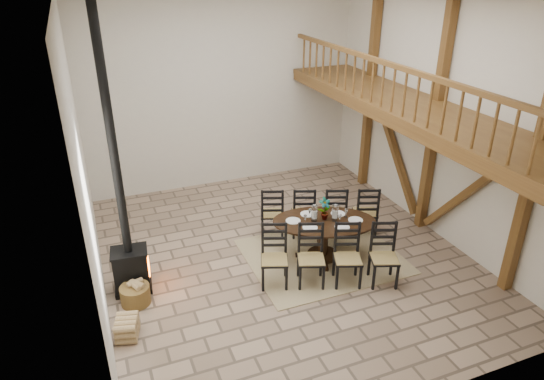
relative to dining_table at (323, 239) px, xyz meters
name	(u,v)px	position (x,y,z in m)	size (l,w,h in m)	color
ground	(284,255)	(-0.71, 0.35, -0.41)	(8.00, 8.00, 0.00)	#A1856B
room_shell	(344,106)	(0.48, 0.35, 2.60)	(7.02, 8.02, 5.01)	beige
rug	(322,256)	(0.00, 0.00, -0.40)	(3.00, 2.50, 0.02)	tan
dining_table	(323,239)	(0.00, 0.00, 0.00)	(3.14, 3.00, 1.31)	black
wood_stove	(126,236)	(-3.71, 0.32, 0.71)	(0.70, 0.57, 5.00)	black
log_basket	(135,294)	(-3.73, -0.09, -0.23)	(0.52, 0.52, 0.43)	brown
log_stack	(127,328)	(-3.96, -0.91, -0.24)	(0.44, 0.53, 0.35)	tan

